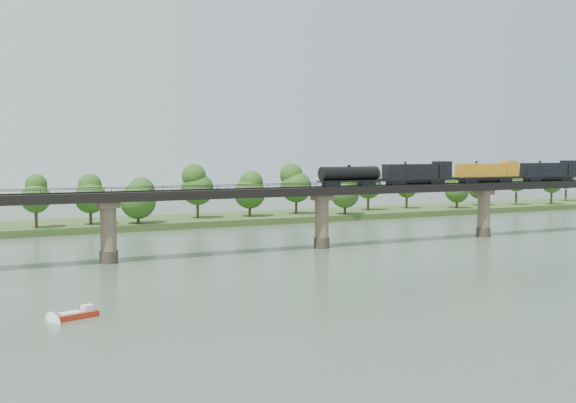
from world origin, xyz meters
name	(u,v)px	position (x,y,z in m)	size (l,w,h in m)	color
ground	(421,271)	(0.00, 0.00, 0.00)	(400.00, 400.00, 0.00)	#3B4B3B
far_bank	(213,220)	(0.00, 85.00, 0.80)	(300.00, 24.00, 1.60)	#304C1E
bridge	(322,219)	(0.00, 30.00, 5.46)	(236.00, 30.00, 11.50)	#473A2D
bridge_superstructure	(322,185)	(0.00, 30.00, 11.79)	(220.00, 4.90, 0.75)	black
far_treeline	(188,190)	(-8.21, 80.52, 8.83)	(289.06, 17.54, 13.60)	#382619
freight_train	(464,173)	(34.38, 30.00, 13.73)	(67.85, 2.64, 4.67)	black
motorboat	(77,314)	(-52.57, -7.61, 0.44)	(4.86, 2.91, 1.28)	#AA2613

